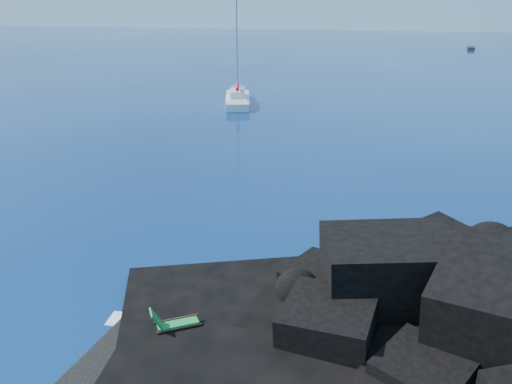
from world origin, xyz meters
TOP-DOWN VIEW (x-y plane):
  - ground at (0.00, 0.00)m, footprint 400.00×400.00m
  - headland at (13.00, 3.00)m, footprint 24.00×24.00m
  - beach at (4.50, 0.50)m, footprint 9.08×6.86m
  - surf_foam at (5.00, 5.00)m, footprint 10.00×8.00m
  - sailboat at (-6.82, 44.44)m, footprint 6.01×13.06m
  - deck_chair at (2.78, 2.15)m, footprint 1.76×1.49m
  - marker_cone at (6.61, 2.03)m, footprint 0.39×0.39m
  - distant_boat_a at (30.31, 123.59)m, footprint 2.05×5.20m

SIDE VIEW (x-z plane):
  - ground at x=0.00m, z-range 0.00..0.00m
  - headland at x=13.00m, z-range -1.80..1.80m
  - beach at x=4.50m, z-range -0.35..0.35m
  - surf_foam at x=5.00m, z-range -0.03..0.03m
  - sailboat at x=-6.82m, z-range -6.71..6.71m
  - distant_boat_a at x=30.31m, z-range -0.34..0.34m
  - marker_cone at x=6.61m, z-range 0.35..0.92m
  - deck_chair at x=2.78m, z-range 0.35..1.47m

